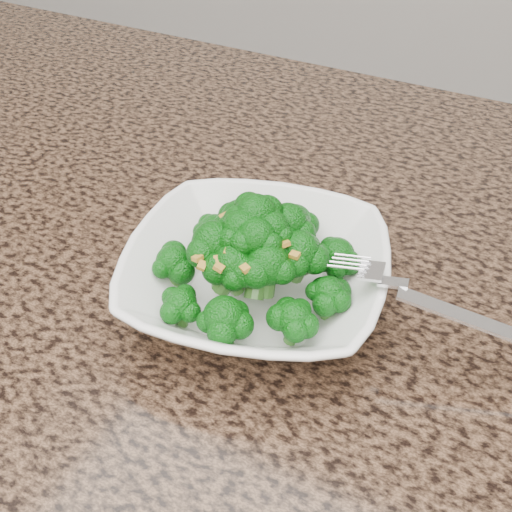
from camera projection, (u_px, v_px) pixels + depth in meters
The scene contains 5 objects.
granite_counter at pixel (112, 283), 0.60m from camera, with size 1.64×1.04×0.03m, color brown.
bowl at pixel (256, 277), 0.54m from camera, with size 0.22×0.22×0.05m, color white.
broccoli_pile at pixel (256, 221), 0.51m from camera, with size 0.19×0.19×0.06m, color #0A5A0B, non-canonical shape.
garlic_topping at pixel (256, 185), 0.49m from camera, with size 0.12×0.12×0.01m, color gold, non-canonical shape.
fork at pixel (398, 284), 0.49m from camera, with size 0.19×0.03×0.01m, color silver, non-canonical shape.
Camera 1 is at (0.32, -0.04, 1.29)m, focal length 45.00 mm.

